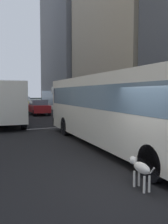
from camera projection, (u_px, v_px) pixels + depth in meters
The scene contains 10 objects.
ground_plane at pixel (14, 108), 39.13m from camera, with size 120.00×120.00×0.00m, color black.
sidewalk_right at pixel (49, 107), 41.19m from camera, with size 2.40×110.00×0.15m, color #9E9991.
building_right_far at pixel (78, 42), 45.54m from camera, with size 10.08×18.28×23.28m.
transit_bus at pixel (115, 106), 10.64m from camera, with size 2.78×11.53×3.05m.
car_red_coupe at pixel (38, 107), 26.72m from camera, with size 1.75×4.75×1.62m.
car_yellow_taxi at pixel (35, 103), 37.47m from camera, with size 1.87×4.42×1.62m.
car_silver_sedan at pixel (13, 106), 28.08m from camera, with size 1.83×4.69×1.62m.
car_white_van at pixel (24, 101), 47.88m from camera, with size 1.84×4.68×1.62m.
box_truck at pixel (4, 102), 17.63m from camera, with size 2.30×7.50×3.05m.
dalmatian_dog at pixel (140, 168), 6.01m from camera, with size 0.22×0.96×0.72m.
Camera 1 is at (-3.92, -5.42, 2.33)m, focal length 39.72 mm.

